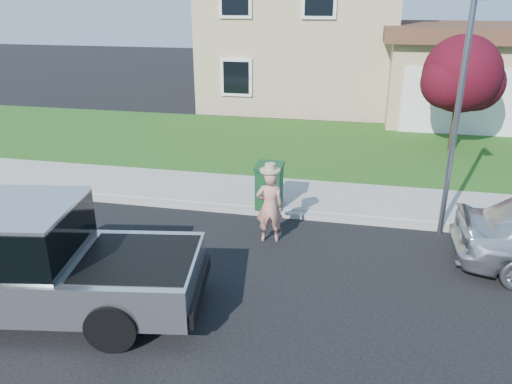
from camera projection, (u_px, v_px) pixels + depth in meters
ground at (187, 275)px, 8.92m from camera, size 80.00×80.00×0.00m
curb at (271, 213)px, 11.34m from camera, size 40.00×0.20×0.12m
sidewalk at (279, 195)px, 12.34m from camera, size 40.00×2.00×0.15m
lawn at (302, 146)px, 16.44m from camera, size 40.00×7.00×0.10m
house at (333, 31)px, 22.41m from camera, size 14.00×11.30×6.85m
pickup_truck at (24, 263)px, 7.65m from camera, size 5.68×2.69×1.79m
woman at (270, 205)px, 9.93m from camera, size 0.60×0.45×1.65m
ornamental_tree at (462, 78)px, 15.05m from camera, size 2.57×2.32×3.53m
trash_bin at (269, 185)px, 11.33m from camera, size 0.62×0.71×0.99m
street_lamp at (459, 105)px, 9.48m from camera, size 0.25×0.62×4.78m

